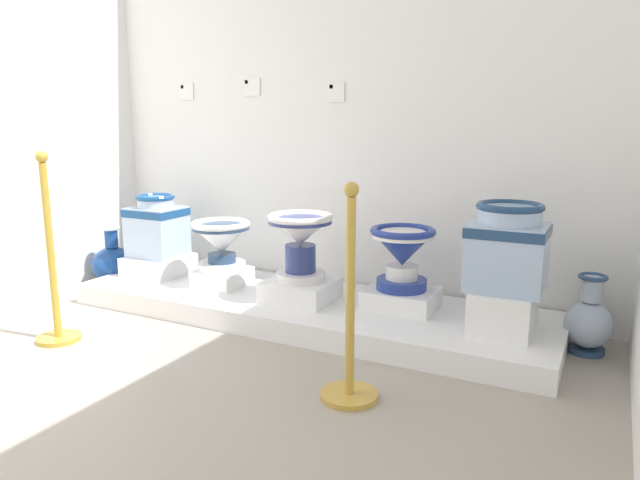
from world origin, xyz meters
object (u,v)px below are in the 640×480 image
object	(u,v)px
plinth_block_slender_white	(159,265)
antique_toilet_tall_cobalt	(221,239)
antique_toilet_squat_floral	(402,250)
antique_toilet_central_ornate	(300,236)
plinth_block_rightmost	(503,310)
decorative_vase_spare	(113,263)
plinth_block_central_ornate	(301,290)
info_placard_third	(336,92)
stanchion_post_near_right	(350,337)
plinth_block_tall_cobalt	(222,277)
info_placard_first	(187,92)
stanchion_post_near_left	(53,281)
info_placard_second	(252,87)
antique_toilet_rightmost	(508,245)
plinth_block_squat_floral	(401,298)
antique_toilet_slender_white	(157,225)
decorative_vase_companion	(589,321)

from	to	relation	value
plinth_block_slender_white	antique_toilet_tall_cobalt	bearing A→B (deg)	-2.79
antique_toilet_squat_floral	antique_toilet_central_ornate	bearing A→B (deg)	-167.84
plinth_block_rightmost	decorative_vase_spare	distance (m)	2.74
plinth_block_central_ornate	antique_toilet_squat_floral	distance (m)	0.66
antique_toilet_central_ornate	antique_toilet_squat_floral	distance (m)	0.60
info_placard_third	decorative_vase_spare	xyz separation A→B (m)	(-1.56, -0.47, -1.19)
antique_toilet_central_ornate	stanchion_post_near_right	xyz separation A→B (m)	(0.67, -0.79, -0.24)
plinth_block_tall_cobalt	stanchion_post_near_right	size ratio (longest dim) A/B	0.34
info_placard_first	stanchion_post_near_left	world-z (taller)	info_placard_first
plinth_block_slender_white	info_placard_second	xyz separation A→B (m)	(0.53, 0.42, 1.22)
info_placard_first	info_placard_second	bearing A→B (deg)	0.00
plinth_block_central_ornate	info_placard_first	bearing A→B (deg)	157.81
info_placard_second	antique_toilet_tall_cobalt	bearing A→B (deg)	-85.78
antique_toilet_central_ornate	decorative_vase_spare	world-z (taller)	antique_toilet_central_ornate
plinth_block_tall_cobalt	antique_toilet_rightmost	distance (m)	1.83
plinth_block_central_ornate	plinth_block_squat_floral	world-z (taller)	plinth_block_central_ornate
antique_toilet_tall_cobalt	info_placard_third	world-z (taller)	info_placard_third
antique_toilet_tall_cobalt	antique_toilet_squat_floral	xyz separation A→B (m)	(1.20, 0.08, 0.03)
antique_toilet_rightmost	plinth_block_slender_white	bearing A→B (deg)	178.49
antique_toilet_slender_white	antique_toilet_rightmost	distance (m)	2.36
stanchion_post_near_right	plinth_block_squat_floral	bearing A→B (deg)	95.44
decorative_vase_spare	plinth_block_tall_cobalt	bearing A→B (deg)	1.65
info_placard_third	stanchion_post_near_right	distance (m)	1.81
plinth_block_squat_floral	stanchion_post_near_right	bearing A→B (deg)	-84.56
antique_toilet_tall_cobalt	stanchion_post_near_left	world-z (taller)	stanchion_post_near_left
info_placard_third	decorative_vase_companion	distance (m)	1.99
decorative_vase_companion	antique_toilet_rightmost	bearing A→B (deg)	-150.55
decorative_vase_companion	plinth_block_central_ornate	bearing A→B (deg)	-171.36
plinth_block_tall_cobalt	antique_toilet_tall_cobalt	world-z (taller)	antique_toilet_tall_cobalt
info_placard_first	info_placard_third	size ratio (longest dim) A/B	0.98
antique_toilet_rightmost	info_placard_third	xyz separation A→B (m)	(-1.18, 0.48, 0.79)
plinth_block_squat_floral	plinth_block_central_ornate	bearing A→B (deg)	-167.84
antique_toilet_central_ornate	plinth_block_squat_floral	xyz separation A→B (m)	(0.59, 0.13, -0.34)
antique_toilet_squat_floral	antique_toilet_slender_white	bearing A→B (deg)	-178.42
antique_toilet_squat_floral	info_placard_second	size ratio (longest dim) A/B	2.83
plinth_block_slender_white	plinth_block_rightmost	world-z (taller)	plinth_block_rightmost
antique_toilet_slender_white	antique_toilet_squat_floral	xyz separation A→B (m)	(1.77, 0.05, -0.01)
antique_toilet_tall_cobalt	decorative_vase_companion	size ratio (longest dim) A/B	0.92
plinth_block_central_ornate	antique_toilet_squat_floral	size ratio (longest dim) A/B	1.07
plinth_block_rightmost	antique_toilet_rightmost	distance (m)	0.34
decorative_vase_companion	stanchion_post_near_left	world-z (taller)	stanchion_post_near_left
antique_toilet_central_ornate	stanchion_post_near_right	world-z (taller)	stanchion_post_near_right
stanchion_post_near_right	stanchion_post_near_left	bearing A→B (deg)	-176.34
antique_toilet_slender_white	antique_toilet_rightmost	xyz separation A→B (m)	(2.35, -0.06, 0.10)
antique_toilet_tall_cobalt	plinth_block_squat_floral	bearing A→B (deg)	3.64
plinth_block_slender_white	antique_toilet_central_ornate	distance (m)	1.23
antique_toilet_squat_floral	antique_toilet_rightmost	bearing A→B (deg)	-10.76
info_placard_first	plinth_block_tall_cobalt	bearing A→B (deg)	-36.58
antique_toilet_tall_cobalt	antique_toilet_rightmost	xyz separation A→B (m)	(1.79, -0.03, 0.14)
plinth_block_central_ornate	plinth_block_slender_white	bearing A→B (deg)	176.23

